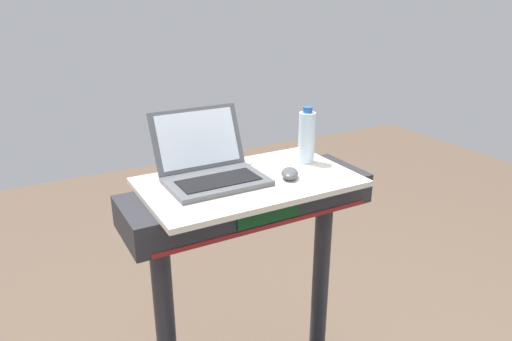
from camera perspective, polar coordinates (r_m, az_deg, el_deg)
desk_board at (r=1.66m, az=-0.84°, el=-1.40°), size 0.74×0.45×0.02m
laptop at (r=1.65m, az=-5.52°, el=0.45°), size 0.33×0.31×0.23m
computer_mouse at (r=1.67m, az=4.08°, el=-0.35°), size 0.10×0.12×0.03m
water_bottle at (r=1.81m, az=6.11°, el=4.05°), size 0.06×0.06×0.22m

